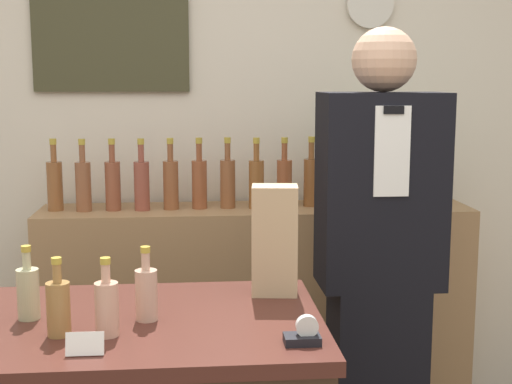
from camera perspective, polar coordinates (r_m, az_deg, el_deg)
back_wall at (r=3.36m, az=-4.17°, el=5.55°), size 5.20×0.09×2.70m
back_shelf at (r=3.30m, az=0.02°, el=-9.75°), size 1.91×0.37×0.99m
shopkeeper at (r=2.67m, az=9.76°, el=-6.08°), size 0.44×0.28×1.74m
potted_plant at (r=3.29m, az=10.33°, el=2.67°), size 0.33×0.33×0.39m
paper_bag at (r=2.16m, az=1.50°, el=-3.87°), size 0.15×0.12×0.33m
tape_dispenser at (r=1.80m, az=3.84°, el=-11.33°), size 0.09×0.06×0.07m
price_card_right at (r=1.77m, az=-13.53°, el=-11.72°), size 0.09×0.02×0.06m
counter_bottle_2 at (r=2.05m, az=-17.77°, el=-7.59°), size 0.06×0.06×0.20m
counter_bottle_3 at (r=1.90m, az=-15.53°, el=-8.82°), size 0.06×0.06×0.20m
counter_bottle_4 at (r=1.87m, az=-11.85°, el=-8.96°), size 0.06×0.06×0.20m
counter_bottle_5 at (r=1.97m, az=-8.76°, el=-7.96°), size 0.06×0.06×0.20m
shelf_bottle_0 at (r=3.21m, az=-15.80°, el=0.64°), size 0.07×0.07×0.31m
shelf_bottle_1 at (r=3.16m, az=-13.65°, el=0.61°), size 0.07×0.07×0.31m
shelf_bottle_2 at (r=3.15m, az=-11.39°, el=0.66°), size 0.07×0.07×0.31m
shelf_bottle_3 at (r=3.13m, az=-9.13°, el=0.67°), size 0.07×0.07×0.31m
shelf_bottle_4 at (r=3.14m, az=-6.83°, el=0.74°), size 0.07×0.07×0.31m
shelf_bottle_5 at (r=3.15m, az=-4.55°, el=0.79°), size 0.07×0.07×0.31m
shelf_bottle_6 at (r=3.15m, az=-2.28°, el=0.84°), size 0.07×0.07×0.31m
shelf_bottle_7 at (r=3.14m, az=0.03°, el=0.80°), size 0.07×0.07×0.31m
shelf_bottle_8 at (r=3.16m, az=2.28°, el=0.85°), size 0.07×0.07×0.31m
shelf_bottle_9 at (r=3.21m, az=4.43°, el=0.95°), size 0.07×0.07×0.31m
shelf_bottle_10 at (r=3.22m, az=6.66°, el=0.94°), size 0.07×0.07×0.31m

